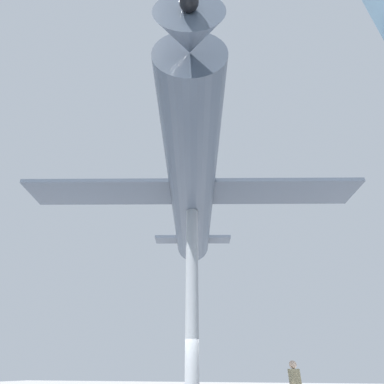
{
  "coord_description": "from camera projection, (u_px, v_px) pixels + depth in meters",
  "views": [
    {
      "loc": [
        -3.05,
        11.35,
        1.58
      ],
      "look_at": [
        0.0,
        0.0,
        8.57
      ],
      "focal_mm": 28.0,
      "sensor_mm": 36.0,
      "label": 1
    }
  ],
  "objects": [
    {
      "name": "support_pylon_central",
      "position": [
        192.0,
        301.0,
        11.23
      ],
      "size": [
        0.5,
        0.5,
        7.58
      ],
      "color": "#999EA3",
      "rests_on": "ground_plane"
    },
    {
      "name": "suspended_airplane",
      "position": [
        192.0,
        189.0,
        13.47
      ],
      "size": [
        14.83,
        15.21,
        3.22
      ],
      "rotation": [
        0.0,
        0.0,
        0.25
      ],
      "color": "#4C5666",
      "rests_on": "support_pylon_central"
    },
    {
      "name": "visitor_person",
      "position": [
        296.0,
        384.0,
        11.4
      ],
      "size": [
        0.46,
        0.4,
        1.89
      ],
      "rotation": [
        0.0,
        0.0,
        0.57
      ],
      "color": "#2D3D56",
      "rests_on": "ground_plane"
    }
  ]
}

